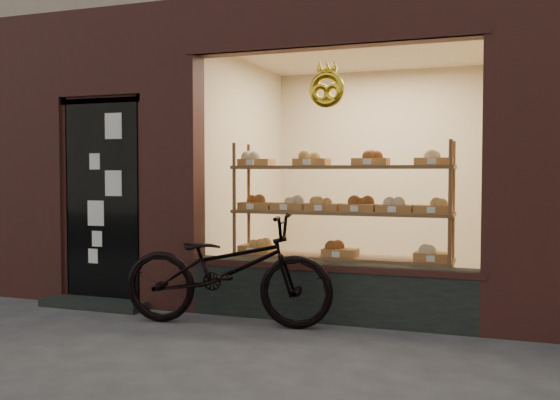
% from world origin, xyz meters
% --- Properties ---
extents(ground, '(90.00, 90.00, 0.00)m').
position_xyz_m(ground, '(0.00, 0.00, 0.00)').
color(ground, '#383838').
extents(display_shelf, '(2.20, 0.45, 1.70)m').
position_xyz_m(display_shelf, '(0.45, 2.55, 0.88)').
color(display_shelf, brown).
rests_on(display_shelf, ground).
extents(bicycle, '(2.03, 0.95, 1.02)m').
position_xyz_m(bicycle, '(-0.39, 1.68, 0.51)').
color(bicycle, black).
rests_on(bicycle, ground).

